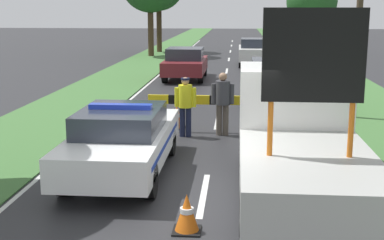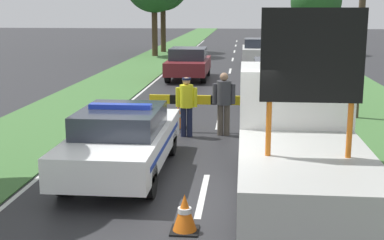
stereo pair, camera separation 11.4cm
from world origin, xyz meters
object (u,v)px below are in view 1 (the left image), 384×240
object	(u,v)px
traffic_cone_near_police	(187,213)
roadside_tree_far_left	(312,1)
work_truck	(298,133)
queued_car_van_white	(255,51)
police_car	(123,139)
police_officer	(185,102)
queued_car_sedan_black	(275,81)
utility_pole	(359,13)
road_barrier	(209,102)
queued_car_wagon_maroon	(185,63)
pedestrian_civilian	(223,99)
traffic_cone_centre_front	(177,117)

from	to	relation	value
traffic_cone_near_police	roadside_tree_far_left	bearing A→B (deg)	79.50
work_truck	queued_car_van_white	distance (m)	22.33
police_car	police_officer	distance (m)	3.55
queued_car_sedan_black	utility_pole	bearing A→B (deg)	134.33
work_truck	traffic_cone_near_police	distance (m)	3.13
work_truck	queued_car_sedan_black	world-z (taller)	work_truck
traffic_cone_near_police	police_car	bearing A→B (deg)	119.37
road_barrier	police_officer	distance (m)	0.88
work_truck	queued_car_wagon_maroon	size ratio (longest dim) A/B	1.31
pedestrian_civilian	utility_pole	distance (m)	5.38
traffic_cone_near_police	road_barrier	bearing A→B (deg)	90.15
pedestrian_civilian	traffic_cone_centre_front	world-z (taller)	pedestrian_civilian
traffic_cone_near_police	utility_pole	size ratio (longest dim) A/B	0.10
traffic_cone_near_police	queued_car_sedan_black	bearing A→B (deg)	79.63
work_truck	queued_car_sedan_black	size ratio (longest dim) A/B	1.24
traffic_cone_centre_front	queued_car_van_white	size ratio (longest dim) A/B	0.16
police_car	roadside_tree_far_left	size ratio (longest dim) A/B	0.82
road_barrier	police_car	bearing A→B (deg)	-112.31
work_truck	traffic_cone_centre_front	size ratio (longest dim) A/B	8.55
work_truck	pedestrian_civilian	distance (m)	4.51
queued_car_sedan_black	pedestrian_civilian	bearing A→B (deg)	70.75
road_barrier	queued_car_van_white	bearing A→B (deg)	83.90
police_officer	queued_car_van_white	size ratio (longest dim) A/B	0.38
roadside_tree_far_left	utility_pole	size ratio (longest dim) A/B	0.92
queued_car_wagon_maroon	queued_car_van_white	bearing A→B (deg)	-118.60
police_car	road_barrier	xyz separation A→B (m)	(1.62, 4.01, 0.12)
police_car	roadside_tree_far_left	world-z (taller)	roadside_tree_far_left
queued_car_wagon_maroon	road_barrier	bearing A→B (deg)	99.02
police_car	pedestrian_civilian	bearing A→B (deg)	56.93
police_car	work_truck	distance (m)	3.64
traffic_cone_centre_front	utility_pole	size ratio (longest dim) A/B	0.11
traffic_cone_centre_front	queued_car_sedan_black	xyz separation A→B (m)	(3.11, 4.29, 0.50)
traffic_cone_near_police	traffic_cone_centre_front	distance (m)	7.37
queued_car_wagon_maroon	utility_pole	xyz separation A→B (m)	(6.24, -8.91, 2.49)
traffic_cone_centre_front	roadside_tree_far_left	bearing A→B (deg)	74.54
traffic_cone_near_police	queued_car_sedan_black	size ratio (longest dim) A/B	0.13
queued_car_van_white	roadside_tree_far_left	distance (m)	9.87
queued_car_sedan_black	police_car	bearing A→B (deg)	66.64
traffic_cone_near_police	utility_pole	distance (m)	10.65
utility_pole	police_officer	bearing A→B (deg)	-150.18
pedestrian_civilian	roadside_tree_far_left	distance (m)	27.20
road_barrier	queued_car_sedan_black	bearing A→B (deg)	65.07
work_truck	traffic_cone_near_police	world-z (taller)	work_truck
work_truck	queued_car_van_white	xyz separation A→B (m)	(-0.18, 22.33, -0.23)
traffic_cone_near_police	queued_car_van_white	bearing A→B (deg)	85.91
police_officer	pedestrian_civilian	size ratio (longest dim) A/B	0.94
queued_car_sedan_black	roadside_tree_far_left	bearing A→B (deg)	-100.57
utility_pole	work_truck	bearing A→B (deg)	-109.99
traffic_cone_near_police	queued_car_van_white	size ratio (longest dim) A/B	0.14
police_officer	pedestrian_civilian	xyz separation A→B (m)	(1.00, 0.25, 0.05)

